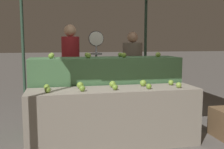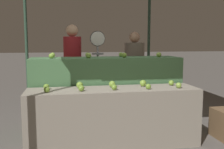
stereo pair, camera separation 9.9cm
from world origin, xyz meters
The scene contains 23 objects.
ground_plane centered at (0.00, 0.00, 0.00)m, with size 60.00×60.00×0.00m, color #66605B.
display_counter_front centered at (0.00, 0.00, 0.39)m, with size 2.25×0.55×0.77m, color gray.
display_counter_back centered at (0.00, 0.60, 0.57)m, with size 2.25×0.55×1.15m, color #4C7A4C.
apple_front_0 centered at (-0.85, -0.11, 0.81)m, with size 0.07×0.07×0.07m, color #7AA338.
apple_front_1 centered at (-0.43, -0.11, 0.81)m, with size 0.07×0.07×0.07m, color #7AA338.
apple_front_2 centered at (-0.01, -0.10, 0.81)m, with size 0.07×0.07×0.07m, color #7AA338.
apple_front_3 centered at (0.44, -0.12, 0.81)m, with size 0.07×0.07×0.07m, color #7AA338.
apple_front_4 centered at (0.86, -0.11, 0.81)m, with size 0.08×0.08×0.08m, color #8EB247.
apple_front_5 centered at (-0.86, 0.10, 0.81)m, with size 0.07×0.07×0.07m, color #7AA338.
apple_front_6 centered at (-0.44, 0.11, 0.82)m, with size 0.09×0.09×0.09m, color #84AD3D.
apple_front_7 centered at (0.00, 0.10, 0.82)m, with size 0.09×0.09×0.09m, color #84AD3D.
apple_front_8 centered at (0.43, 0.10, 0.82)m, with size 0.09×0.09×0.09m, color #84AD3D.
apple_front_9 centered at (0.85, 0.11, 0.81)m, with size 0.07×0.07×0.07m, color #84AD3D.
apple_back_0 centered at (-0.81, 0.50, 1.18)m, with size 0.08×0.08×0.08m, color #84AD3D.
apple_back_1 centered at (-0.28, 0.49, 1.19)m, with size 0.08×0.08×0.08m, color #8EB247.
apple_back_2 centered at (0.26, 0.49, 1.18)m, with size 0.08×0.08×0.08m, color #84AD3D.
apple_back_3 centered at (0.80, 0.49, 1.19)m, with size 0.08×0.08×0.08m, color #8EB247.
apple_back_4 centered at (-0.80, 0.72, 1.18)m, with size 0.08×0.08×0.08m, color #8EB247.
apple_back_5 centered at (-0.27, 0.71, 1.18)m, with size 0.07×0.07×0.07m, color #84AD3D.
apple_back_6 centered at (0.26, 0.72, 1.18)m, with size 0.07×0.07×0.07m, color #7AA338.
produce_scale centered at (-0.05, 1.26, 1.13)m, with size 0.26×0.20×1.57m.
person_vendor_at_scale centered at (-0.47, 1.61, 0.99)m, with size 0.34×0.34×1.70m.
person_customer_left centered at (0.72, 1.60, 0.90)m, with size 0.51×0.51×1.57m.
Camera 1 is at (-0.73, -3.31, 1.39)m, focal length 42.00 mm.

